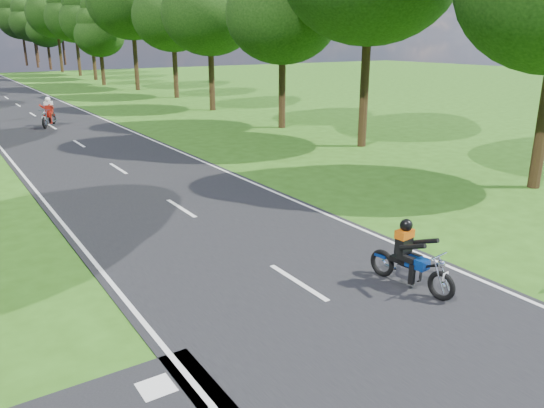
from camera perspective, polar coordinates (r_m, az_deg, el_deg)
ground at (r=9.92m, az=9.75°, el=-12.63°), size 160.00×160.00×0.00m
rider_near_blue at (r=11.11m, az=14.82°, el=-5.30°), size 0.79×1.78×1.44m
rider_far_red at (r=33.19m, az=-22.95°, el=9.12°), size 1.50×2.08×1.66m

